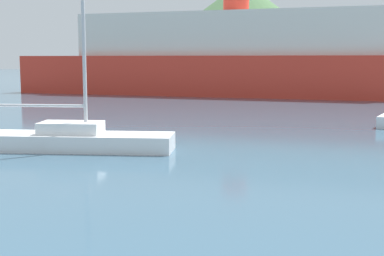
% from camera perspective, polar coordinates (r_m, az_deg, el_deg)
% --- Properties ---
extents(sailboat_middle, '(6.77, 3.31, 6.65)m').
position_cam_1_polar(sailboat_middle, '(17.74, -12.73, -1.10)').
color(sailboat_middle, white).
rests_on(sailboat_middle, ground_plane).
extents(ferry_distant, '(36.25, 10.12, 8.18)m').
position_cam_1_polar(ferry_distant, '(44.51, 4.67, 7.33)').
color(ferry_distant, red).
rests_on(ferry_distant, ground_plane).
extents(hill_west, '(49.65, 49.65, 17.92)m').
position_cam_1_polar(hill_west, '(107.91, 5.35, 10.60)').
color(hill_west, '#476B42').
rests_on(hill_west, ground_plane).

